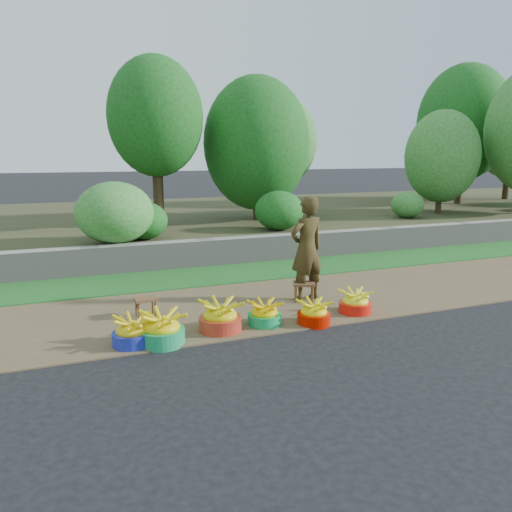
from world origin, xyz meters
name	(u,v)px	position (x,y,z in m)	size (l,w,h in m)	color
ground_plane	(294,332)	(0.00, 0.00, 0.00)	(120.00, 120.00, 0.00)	black
dirt_shoulder	(258,304)	(0.00, 1.25, 0.01)	(80.00, 2.50, 0.02)	brown
grass_verge	(219,275)	(0.00, 3.25, 0.02)	(80.00, 1.50, 0.04)	#206322
retaining_wall	(206,253)	(0.00, 4.10, 0.28)	(80.00, 0.35, 0.55)	gray
earth_bank	(160,223)	(0.00, 9.00, 0.25)	(80.00, 10.00, 0.50)	#393A20
vegetation	(216,135)	(1.22, 7.27, 2.72)	(36.71, 7.53, 4.76)	#322515
basin_a	(133,333)	(-1.99, 0.29, 0.16)	(0.49, 0.49, 0.36)	#1D2AAA
basin_b	(162,330)	(-1.65, 0.21, 0.18)	(0.54, 0.54, 0.41)	#1C9456
basin_c	(220,318)	(-0.88, 0.37, 0.18)	(0.55, 0.55, 0.41)	#AB2F1E
basin_d	(265,315)	(-0.26, 0.37, 0.15)	(0.45, 0.45, 0.34)	#129B50
basin_e	(314,314)	(0.37, 0.18, 0.15)	(0.45, 0.45, 0.33)	#B91100
basin_f	(355,303)	(1.14, 0.37, 0.15)	(0.46, 0.46, 0.35)	red
stool_left	(146,302)	(-1.67, 1.27, 0.23)	(0.32, 0.25, 0.27)	brown
stool_right	(304,286)	(0.71, 1.13, 0.25)	(0.41, 0.37, 0.29)	brown
vendor_woman	(307,249)	(0.78, 1.21, 0.82)	(0.59, 0.38, 1.60)	black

